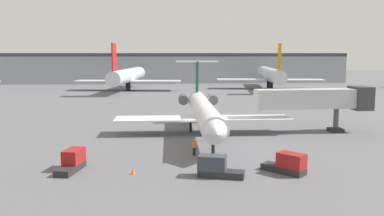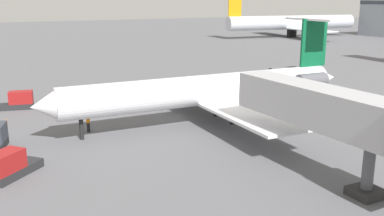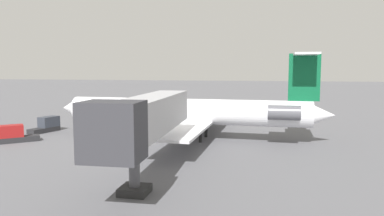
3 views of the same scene
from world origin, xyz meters
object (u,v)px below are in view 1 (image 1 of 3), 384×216
regional_jet (203,110)px  parked_airliner_west_mid (128,76)px  traffic_cone_near (133,171)px  jet_bridge (321,99)px  baggage_tug_lead (288,164)px  baggage_tug_spare (72,161)px  ground_crew_marshaller (194,147)px  parked_airliner_centre (270,75)px  baggage_tug_trailing (216,167)px

regional_jet → parked_airliner_west_mid: 67.56m
traffic_cone_near → jet_bridge: bearing=36.1°
baggage_tug_lead → parked_airliner_west_mid: (-20.65, 84.56, 3.44)m
baggage_tug_lead → parked_airliner_west_mid: size_ratio=0.11×
baggage_tug_spare → traffic_cone_near: (5.66, -1.74, -0.56)m
regional_jet → parked_airliner_west_mid: bearing=102.8°
traffic_cone_near → parked_airliner_west_mid: parked_airliner_west_mid is taller
ground_crew_marshaller → baggage_tug_spare: size_ratio=0.40×
ground_crew_marshaller → parked_airliner_centre: size_ratio=0.04×
ground_crew_marshaller → parked_airliner_west_mid: (-12.81, 77.40, 3.42)m
jet_bridge → parked_airliner_west_mid: size_ratio=0.44×
parked_airliner_west_mid → baggage_tug_spare: bearing=-89.2°
baggage_tug_trailing → parked_airliner_west_mid: parked_airliner_west_mid is taller
baggage_tug_lead → baggage_tug_trailing: same height
baggage_tug_spare → parked_airliner_centre: parked_airliner_centre is taller
baggage_tug_spare → parked_airliner_west_mid: parked_airliner_west_mid is taller
baggage_tug_spare → parked_airliner_west_mid: bearing=90.8°
baggage_tug_trailing → parked_airliner_west_mid: bearing=99.4°
baggage_tug_spare → parked_airliner_centre: (41.98, 84.59, 3.45)m
jet_bridge → parked_airliner_west_mid: (-31.06, 66.01, -0.28)m
parked_airliner_west_mid → parked_airliner_centre: size_ratio=0.95×
regional_jet → baggage_tug_lead: regional_jet is taller
baggage_tug_trailing → traffic_cone_near: size_ratio=7.70×
ground_crew_marshaller → baggage_tug_trailing: (1.26, -7.68, -0.02)m
jet_bridge → parked_airliner_west_mid: bearing=115.2°
regional_jet → ground_crew_marshaller: (-2.18, -11.53, -2.37)m
regional_jet → baggage_tug_spare: size_ratio=7.50×
ground_crew_marshaller → parked_airliner_west_mid: bearing=99.4°
regional_jet → jet_bridge: size_ratio=1.96×
regional_jet → baggage_tug_lead: size_ratio=8.08×
baggage_tug_spare → parked_airliner_west_mid: 82.08m
jet_bridge → baggage_tug_trailing: size_ratio=3.80×
parked_airliner_west_mid → baggage_tug_trailing: bearing=-80.6°
regional_jet → baggage_tug_trailing: size_ratio=7.46×
baggage_tug_lead → parked_airliner_centre: (22.45, 87.15, 3.45)m
regional_jet → jet_bridge: bearing=-0.5°
traffic_cone_near → baggage_tug_trailing: bearing=-10.4°
jet_bridge → ground_crew_marshaller: jet_bridge is taller
traffic_cone_near → parked_airliner_west_mid: size_ratio=0.02×
baggage_tug_trailing → parked_airliner_centre: bearing=71.7°
baggage_tug_spare → parked_airliner_centre: size_ratio=0.11×
parked_airliner_centre → regional_jet: bearing=-112.3°
regional_jet → baggage_tug_spare: (-13.87, -16.13, -2.39)m
regional_jet → baggage_tug_spare: regional_jet is taller
baggage_tug_lead → parked_airliner_west_mid: bearing=103.7°
parked_airliner_west_mid → jet_bridge: bearing=-64.8°
parked_airliner_west_mid → parked_airliner_centre: parked_airliner_centre is taller
regional_jet → baggage_tug_lead: bearing=-73.2°
ground_crew_marshaller → traffic_cone_near: (-6.04, -6.34, -0.58)m
ground_crew_marshaller → parked_airliner_west_mid: parked_airliner_west_mid is taller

